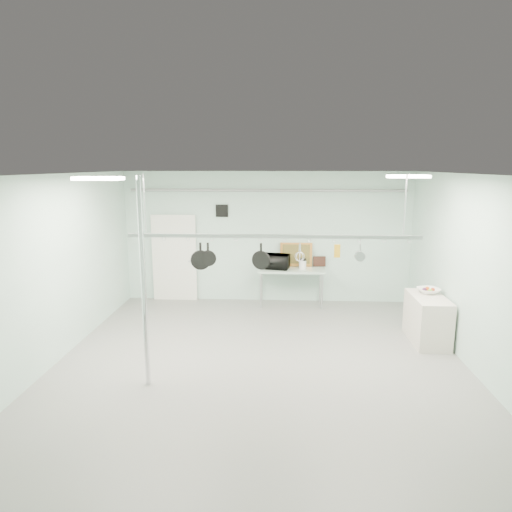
# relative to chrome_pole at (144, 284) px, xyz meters

# --- Properties ---
(floor) EXTENTS (8.00, 8.00, 0.00)m
(floor) POSITION_rel_chrome_pole_xyz_m (1.70, 0.60, -1.60)
(floor) COLOR gray
(floor) RESTS_ON ground
(ceiling) EXTENTS (7.00, 8.00, 0.02)m
(ceiling) POSITION_rel_chrome_pole_xyz_m (1.70, 0.60, 1.59)
(ceiling) COLOR silver
(ceiling) RESTS_ON back_wall
(back_wall) EXTENTS (7.00, 0.02, 3.20)m
(back_wall) POSITION_rel_chrome_pole_xyz_m (1.70, 4.59, 0.00)
(back_wall) COLOR #A1C1B4
(back_wall) RESTS_ON floor
(right_wall) EXTENTS (0.02, 8.00, 3.20)m
(right_wall) POSITION_rel_chrome_pole_xyz_m (5.19, 0.60, 0.00)
(right_wall) COLOR #A1C1B4
(right_wall) RESTS_ON floor
(door) EXTENTS (1.10, 0.10, 2.20)m
(door) POSITION_rel_chrome_pole_xyz_m (-0.60, 4.54, -0.55)
(door) COLOR silver
(door) RESTS_ON floor
(wall_vent) EXTENTS (0.30, 0.04, 0.30)m
(wall_vent) POSITION_rel_chrome_pole_xyz_m (0.60, 4.57, 0.65)
(wall_vent) COLOR black
(wall_vent) RESTS_ON back_wall
(conduit_pipe) EXTENTS (6.60, 0.07, 0.07)m
(conduit_pipe) POSITION_rel_chrome_pole_xyz_m (1.70, 4.50, 1.15)
(conduit_pipe) COLOR gray
(conduit_pipe) RESTS_ON back_wall
(chrome_pole) EXTENTS (0.08, 0.08, 3.20)m
(chrome_pole) POSITION_rel_chrome_pole_xyz_m (0.00, 0.00, 0.00)
(chrome_pole) COLOR silver
(chrome_pole) RESTS_ON floor
(prep_table) EXTENTS (1.60, 0.70, 0.91)m
(prep_table) POSITION_rel_chrome_pole_xyz_m (2.30, 4.20, -0.77)
(prep_table) COLOR #A0BCAF
(prep_table) RESTS_ON floor
(side_cabinet) EXTENTS (0.60, 1.20, 0.90)m
(side_cabinet) POSITION_rel_chrome_pole_xyz_m (4.85, 2.00, -1.15)
(side_cabinet) COLOR beige
(side_cabinet) RESTS_ON floor
(pot_rack) EXTENTS (4.80, 0.06, 1.00)m
(pot_rack) POSITION_rel_chrome_pole_xyz_m (1.90, 0.90, 0.63)
(pot_rack) COLOR #B7B7BC
(pot_rack) RESTS_ON ceiling
(light_panel_left) EXTENTS (0.65, 0.30, 0.05)m
(light_panel_left) POSITION_rel_chrome_pole_xyz_m (-0.50, -0.20, 1.56)
(light_panel_left) COLOR white
(light_panel_left) RESTS_ON ceiling
(light_panel_right) EXTENTS (0.65, 0.30, 0.05)m
(light_panel_right) POSITION_rel_chrome_pole_xyz_m (4.10, 1.20, 1.56)
(light_panel_right) COLOR white
(light_panel_right) RESTS_ON ceiling
(microwave) EXTENTS (0.70, 0.55, 0.34)m
(microwave) POSITION_rel_chrome_pole_xyz_m (1.93, 4.21, -0.52)
(microwave) COLOR black
(microwave) RESTS_ON prep_table
(coffee_canister) EXTENTS (0.18, 0.18, 0.21)m
(coffee_canister) POSITION_rel_chrome_pole_xyz_m (2.56, 4.18, -0.59)
(coffee_canister) COLOR silver
(coffee_canister) RESTS_ON prep_table
(painting_large) EXTENTS (0.78, 0.14, 0.58)m
(painting_large) POSITION_rel_chrome_pole_xyz_m (2.42, 4.50, -0.41)
(painting_large) COLOR #C27834
(painting_large) RESTS_ON prep_table
(painting_small) EXTENTS (0.30, 0.10, 0.25)m
(painting_small) POSITION_rel_chrome_pole_xyz_m (2.99, 4.50, -0.57)
(painting_small) COLOR black
(painting_small) RESTS_ON prep_table
(fruit_bowl) EXTENTS (0.50, 0.50, 0.10)m
(fruit_bowl) POSITION_rel_chrome_pole_xyz_m (4.91, 2.24, -0.65)
(fruit_bowl) COLOR white
(fruit_bowl) RESTS_ON side_cabinet
(skillet_left) EXTENTS (0.34, 0.10, 0.44)m
(skillet_left) POSITION_rel_chrome_pole_xyz_m (0.71, 0.90, 0.27)
(skillet_left) COLOR black
(skillet_left) RESTS_ON pot_rack
(skillet_mid) EXTENTS (0.27, 0.07, 0.38)m
(skillet_mid) POSITION_rel_chrome_pole_xyz_m (0.83, 0.90, 0.30)
(skillet_mid) COLOR black
(skillet_mid) RESTS_ON pot_rack
(skillet_right) EXTENTS (0.32, 0.15, 0.42)m
(skillet_right) POSITION_rel_chrome_pole_xyz_m (1.71, 0.90, 0.27)
(skillet_right) COLOR black
(skillet_right) RESTS_ON pot_rack
(whisk) EXTENTS (0.17, 0.17, 0.29)m
(whisk) POSITION_rel_chrome_pole_xyz_m (2.35, 0.90, 0.34)
(whisk) COLOR silver
(whisk) RESTS_ON pot_rack
(grater) EXTENTS (0.10, 0.04, 0.24)m
(grater) POSITION_rel_chrome_pole_xyz_m (2.95, 0.90, 0.37)
(grater) COLOR yellow
(grater) RESTS_ON pot_rack
(saucepan) EXTENTS (0.19, 0.14, 0.28)m
(saucepan) POSITION_rel_chrome_pole_xyz_m (3.33, 0.90, 0.34)
(saucepan) COLOR silver
(saucepan) RESTS_ON pot_rack
(fruit_cluster) EXTENTS (0.24, 0.24, 0.09)m
(fruit_cluster) POSITION_rel_chrome_pole_xyz_m (4.91, 2.24, -0.61)
(fruit_cluster) COLOR #9F2A0E
(fruit_cluster) RESTS_ON fruit_bowl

